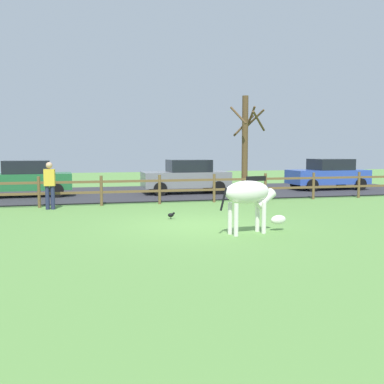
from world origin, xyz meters
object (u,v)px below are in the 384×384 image
object	(u,v)px
zebra	(250,196)
visitor_near_fence	(50,183)
bare_tree	(245,145)
parked_car_green	(24,178)
parked_car_grey	(186,176)
crow_on_grass	(171,215)
parked_car_blue	(328,174)

from	to	relation	value
zebra	visitor_near_fence	world-z (taller)	visitor_near_fence
bare_tree	parked_car_green	world-z (taller)	bare_tree
zebra	parked_car_green	size ratio (longest dim) A/B	0.47
parked_car_green	parked_car_grey	bearing A→B (deg)	-2.82
parked_car_grey	visitor_near_fence	size ratio (longest dim) A/B	2.44
zebra	parked_car_green	bearing A→B (deg)	121.65
crow_on_grass	parked_car_green	bearing A→B (deg)	123.18
parked_car_green	parked_car_grey	world-z (taller)	same
visitor_near_fence	parked_car_blue	bearing A→B (deg)	17.09
parked_car_green	parked_car_blue	xyz separation A→B (m)	(14.67, -0.21, 0.00)
bare_tree	crow_on_grass	world-z (taller)	bare_tree
zebra	parked_car_grey	xyz separation A→B (m)	(0.83, 9.87, -0.08)
visitor_near_fence	parked_car_green	bearing A→B (deg)	106.59
parked_car_grey	bare_tree	bearing A→B (deg)	-62.99
parked_car_green	visitor_near_fence	size ratio (longest dim) A/B	2.48
bare_tree	parked_car_blue	bearing A→B (deg)	29.85
zebra	bare_tree	bearing A→B (deg)	69.48
bare_tree	parked_car_grey	world-z (taller)	bare_tree
parked_car_grey	visitor_near_fence	xyz separation A→B (m)	(-5.85, -3.97, 0.06)
parked_car_grey	parked_car_blue	bearing A→B (deg)	1.09
bare_tree	parked_car_green	size ratio (longest dim) A/B	1.03
parked_car_green	parked_car_grey	distance (m)	7.14
zebra	parked_car_blue	bearing A→B (deg)	50.11
bare_tree	zebra	size ratio (longest dim) A/B	2.19
bare_tree	crow_on_grass	size ratio (longest dim) A/B	19.55
zebra	parked_car_grey	distance (m)	9.90
zebra	parked_car_blue	size ratio (longest dim) A/B	0.48
parked_car_grey	parked_car_green	bearing A→B (deg)	177.18
crow_on_grass	bare_tree	bearing A→B (deg)	45.16
bare_tree	zebra	bearing A→B (deg)	-110.52
parked_car_green	parked_car_grey	size ratio (longest dim) A/B	1.02
zebra	parked_car_blue	xyz separation A→B (m)	(8.37, 10.01, -0.08)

